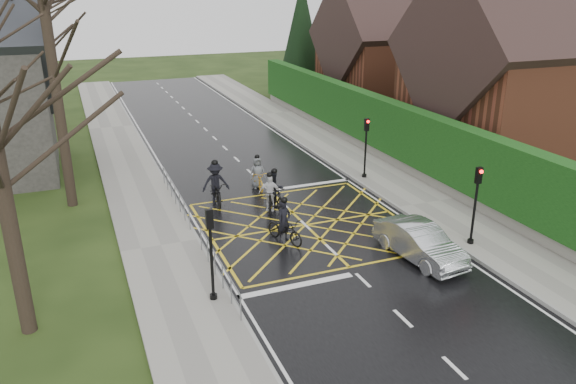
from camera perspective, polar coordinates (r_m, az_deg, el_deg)
ground at (r=23.56m, az=1.77°, el=-3.38°), size 120.00×120.00×0.00m
road at (r=23.56m, az=1.77°, el=-3.37°), size 9.00×80.00×0.01m
sidewalk_right at (r=26.32m, az=13.86°, el=-1.19°), size 3.00×80.00×0.15m
sidewalk_left at (r=22.06m, az=-12.77°, el=-5.45°), size 3.00×80.00×0.15m
stone_wall at (r=31.86m, az=10.38°, el=3.41°), size 0.50×38.00×0.70m
hedge at (r=31.40m, az=10.58°, el=6.47°), size 0.90×38.00×2.80m
house_near at (r=33.65m, az=23.10°, el=10.70°), size 11.80×9.80×11.30m
house_far at (r=44.69m, az=10.38°, el=13.56°), size 9.80×8.80×10.30m
conifer at (r=49.88m, az=1.38°, el=15.31°), size 4.60×4.60×10.00m
tree_near at (r=25.81m, az=-23.31°, el=15.31°), size 9.24×9.24×11.44m
tree_mid at (r=33.79m, az=-25.15°, el=17.16°), size 10.08×10.08×12.48m
tree_far at (r=41.82m, az=-23.44°, el=15.71°), size 8.40×8.40×10.40m
railing_south at (r=18.89m, az=-7.08°, el=-7.31°), size 0.05×5.04×1.03m
railing_north at (r=25.62m, az=-11.41°, el=0.12°), size 0.05×6.04×1.03m
traffic_light_ne at (r=28.69m, az=7.89°, el=4.38°), size 0.24×0.31×3.21m
traffic_light_se at (r=22.17m, az=18.45°, el=-1.42°), size 0.24×0.31×3.21m
traffic_light_sw at (r=17.53m, az=-7.80°, el=-6.43°), size 0.24×0.31×3.21m
cyclist_rear at (r=21.86m, az=-0.33°, el=-3.62°), size 1.33×2.02×1.86m
cyclist_back at (r=24.95m, az=-1.35°, el=-0.19°), size 0.90×1.94×1.91m
cyclist_mid at (r=25.80m, az=-7.32°, el=0.45°), size 1.29×2.20×2.08m
cyclist_front at (r=24.79m, az=-1.82°, el=-0.48°), size 1.18×1.85×1.80m
cyclist_lead at (r=27.56m, az=-3.08°, el=1.55°), size 0.80×1.80×1.72m
car at (r=21.11m, az=13.22°, el=-4.98°), size 1.82×4.10×1.31m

